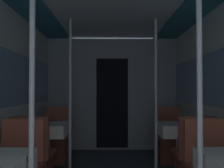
{
  "coord_description": "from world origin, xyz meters",
  "views": [
    {
      "loc": [
        -0.04,
        -1.1,
        1.22
      ],
      "look_at": [
        -0.02,
        2.5,
        1.3
      ],
      "focal_mm": 40.0,
      "sensor_mm": 36.0,
      "label": 1
    }
  ],
  "objects_px": {
    "chair_right_near_1": "(193,167)",
    "support_pole_right_1": "(156,96)",
    "support_pole_left_0": "(32,102)",
    "support_pole_left_1": "(70,96)",
    "dining_table_left_1": "(47,132)",
    "chair_left_far_1": "(56,145)",
    "dining_table_right_1": "(179,132)",
    "support_pole_right_0": "(200,102)",
    "chair_left_near_1": "(34,167)",
    "chair_right_far_1": "(169,144)"
  },
  "relations": [
    {
      "from": "chair_right_far_1",
      "to": "dining_table_right_1",
      "type": "bearing_deg",
      "value": 90.0
    },
    {
      "from": "chair_right_near_1",
      "to": "support_pole_left_1",
      "type": "bearing_deg",
      "value": 159.0
    },
    {
      "from": "support_pole_left_0",
      "to": "chair_left_far_1",
      "type": "distance_m",
      "value": 2.54
    },
    {
      "from": "dining_table_right_1",
      "to": "chair_right_near_1",
      "type": "relative_size",
      "value": 0.8
    },
    {
      "from": "chair_left_far_1",
      "to": "support_pole_right_1",
      "type": "height_order",
      "value": "support_pole_right_1"
    },
    {
      "from": "support_pole_left_0",
      "to": "dining_table_right_1",
      "type": "relative_size",
      "value": 3.1
    },
    {
      "from": "chair_right_near_1",
      "to": "support_pole_right_1",
      "type": "height_order",
      "value": "support_pole_right_1"
    },
    {
      "from": "dining_table_left_1",
      "to": "chair_left_near_1",
      "type": "relative_size",
      "value": 0.8
    },
    {
      "from": "support_pole_right_0",
      "to": "chair_left_near_1",
      "type": "bearing_deg",
      "value": 143.55
    },
    {
      "from": "chair_left_far_1",
      "to": "support_pole_left_1",
      "type": "xyz_separation_m",
      "value": [
        0.33,
        -0.6,
        0.84
      ]
    },
    {
      "from": "chair_left_near_1",
      "to": "support_pole_right_0",
      "type": "distance_m",
      "value": 2.13
    },
    {
      "from": "chair_left_near_1",
      "to": "support_pole_right_1",
      "type": "distance_m",
      "value": 1.88
    },
    {
      "from": "dining_table_left_1",
      "to": "chair_right_near_1",
      "type": "relative_size",
      "value": 0.8
    },
    {
      "from": "support_pole_left_0",
      "to": "chair_right_near_1",
      "type": "height_order",
      "value": "support_pole_left_0"
    },
    {
      "from": "support_pole_right_0",
      "to": "chair_left_far_1",
      "type": "bearing_deg",
      "value": 123.58
    },
    {
      "from": "chair_left_near_1",
      "to": "support_pole_right_1",
      "type": "height_order",
      "value": "support_pole_right_1"
    },
    {
      "from": "support_pole_left_1",
      "to": "chair_right_far_1",
      "type": "relative_size",
      "value": 2.47
    },
    {
      "from": "chair_left_far_1",
      "to": "support_pole_right_0",
      "type": "distance_m",
      "value": 2.97
    },
    {
      "from": "chair_right_near_1",
      "to": "support_pole_right_1",
      "type": "xyz_separation_m",
      "value": [
        -0.33,
        0.6,
        0.84
      ]
    },
    {
      "from": "chair_left_near_1",
      "to": "support_pole_left_1",
      "type": "distance_m",
      "value": 1.09
    },
    {
      "from": "support_pole_left_0",
      "to": "chair_left_far_1",
      "type": "relative_size",
      "value": 2.47
    },
    {
      "from": "chair_left_near_1",
      "to": "support_pole_right_0",
      "type": "height_order",
      "value": "support_pole_right_0"
    },
    {
      "from": "chair_right_near_1",
      "to": "chair_right_far_1",
      "type": "bearing_deg",
      "value": 90.0
    },
    {
      "from": "support_pole_left_0",
      "to": "chair_right_near_1",
      "type": "bearing_deg",
      "value": 36.45
    },
    {
      "from": "chair_right_near_1",
      "to": "chair_left_near_1",
      "type": "bearing_deg",
      "value": 180.0
    },
    {
      "from": "support_pole_left_1",
      "to": "dining_table_left_1",
      "type": "bearing_deg",
      "value": -180.0
    },
    {
      "from": "chair_right_far_1",
      "to": "support_pole_right_1",
      "type": "bearing_deg",
      "value": 61.27
    },
    {
      "from": "support_pole_left_1",
      "to": "support_pole_right_1",
      "type": "distance_m",
      "value": 1.24
    },
    {
      "from": "support_pole_right_0",
      "to": "chair_right_near_1",
      "type": "relative_size",
      "value": 2.47
    },
    {
      "from": "dining_table_left_1",
      "to": "chair_right_near_1",
      "type": "height_order",
      "value": "chair_right_near_1"
    },
    {
      "from": "chair_left_near_1",
      "to": "chair_right_near_1",
      "type": "relative_size",
      "value": 1.0
    },
    {
      "from": "chair_left_far_1",
      "to": "dining_table_right_1",
      "type": "relative_size",
      "value": 1.25
    },
    {
      "from": "support_pole_right_0",
      "to": "chair_right_far_1",
      "type": "relative_size",
      "value": 2.47
    },
    {
      "from": "chair_left_far_1",
      "to": "support_pole_left_1",
      "type": "height_order",
      "value": "support_pole_left_1"
    },
    {
      "from": "support_pole_left_1",
      "to": "support_pole_right_0",
      "type": "distance_m",
      "value": 2.16
    },
    {
      "from": "chair_left_far_1",
      "to": "support_pole_right_1",
      "type": "bearing_deg",
      "value": 159.0
    },
    {
      "from": "chair_left_far_1",
      "to": "chair_right_near_1",
      "type": "distance_m",
      "value": 2.26
    },
    {
      "from": "dining_table_right_1",
      "to": "support_pole_right_0",
      "type": "bearing_deg",
      "value": -100.62
    },
    {
      "from": "support_pole_left_0",
      "to": "support_pole_right_0",
      "type": "bearing_deg",
      "value": 0.0
    },
    {
      "from": "dining_table_right_1",
      "to": "chair_left_near_1",
      "type": "bearing_deg",
      "value": -162.41
    },
    {
      "from": "support_pole_left_1",
      "to": "support_pole_right_0",
      "type": "xyz_separation_m",
      "value": [
        1.24,
        -1.77,
        0.0
      ]
    },
    {
      "from": "support_pole_left_0",
      "to": "support_pole_right_0",
      "type": "distance_m",
      "value": 1.24
    },
    {
      "from": "chair_left_far_1",
      "to": "dining_table_right_1",
      "type": "height_order",
      "value": "chair_left_far_1"
    },
    {
      "from": "chair_left_near_1",
      "to": "chair_right_near_1",
      "type": "distance_m",
      "value": 1.91
    },
    {
      "from": "chair_left_near_1",
      "to": "chair_right_far_1",
      "type": "relative_size",
      "value": 1.0
    },
    {
      "from": "support_pole_right_1",
      "to": "support_pole_left_1",
      "type": "bearing_deg",
      "value": 180.0
    },
    {
      "from": "chair_left_far_1",
      "to": "chair_right_far_1",
      "type": "height_order",
      "value": "same"
    },
    {
      "from": "dining_table_left_1",
      "to": "support_pole_right_1",
      "type": "height_order",
      "value": "support_pole_right_1"
    },
    {
      "from": "support_pole_left_1",
      "to": "chair_right_near_1",
      "type": "relative_size",
      "value": 2.47
    },
    {
      "from": "dining_table_right_1",
      "to": "support_pole_right_1",
      "type": "bearing_deg",
      "value": 180.0
    }
  ]
}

